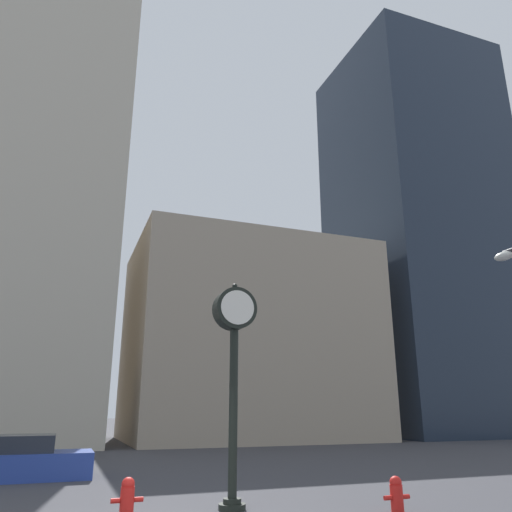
% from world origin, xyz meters
% --- Properties ---
extents(building_tall_tower, '(11.39, 12.00, 31.29)m').
position_xyz_m(building_tall_tower, '(-5.15, 24.00, 15.64)').
color(building_tall_tower, '#BCB29E').
rests_on(building_tall_tower, ground_plane).
extents(building_storefront_row, '(15.75, 12.00, 12.83)m').
position_xyz_m(building_storefront_row, '(9.96, 24.00, 6.42)').
color(building_storefront_row, gray).
rests_on(building_storefront_row, ground_plane).
extents(building_glass_modern, '(12.10, 12.00, 32.93)m').
position_xyz_m(building_glass_modern, '(25.52, 24.00, 16.46)').
color(building_glass_modern, '#1E2838').
rests_on(building_glass_modern, ground_plane).
extents(street_clock, '(0.95, 0.57, 4.77)m').
position_xyz_m(street_clock, '(1.82, 1.87, 3.35)').
color(street_clock, black).
rests_on(street_clock, ground_plane).
extents(car_blue, '(4.05, 1.72, 1.24)m').
position_xyz_m(car_blue, '(-2.69, 8.27, 0.52)').
color(car_blue, '#28429E').
rests_on(car_blue, ground_plane).
extents(fire_hydrant_near, '(0.62, 0.27, 0.71)m').
position_xyz_m(fire_hydrant_near, '(-0.29, 1.96, 0.36)').
color(fire_hydrant_near, red).
rests_on(fire_hydrant_near, ground_plane).
extents(fire_hydrant_far, '(0.58, 0.25, 0.69)m').
position_xyz_m(fire_hydrant_far, '(4.82, 0.42, 0.35)').
color(fire_hydrant_far, red).
rests_on(fire_hydrant_far, ground_plane).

